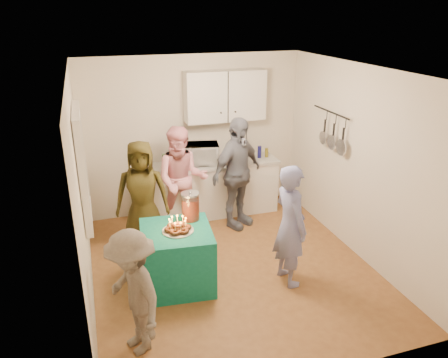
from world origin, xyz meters
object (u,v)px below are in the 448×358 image
object	(u,v)px
punch_jar	(190,207)
woman_back_right	(237,174)
man_birthday	(290,226)
counter	(211,189)
child_near_left	(133,293)
woman_back_center	(182,180)
woman_back_left	(142,194)
party_table	(177,257)
microwave	(200,154)

from	to	relation	value
punch_jar	woman_back_right	xyz separation A→B (m)	(0.99, 1.06, -0.05)
man_birthday	counter	bearing A→B (deg)	3.74
man_birthday	child_near_left	world-z (taller)	man_birthday
woman_back_center	woman_back_right	world-z (taller)	woman_back_right
counter	woman_back_left	distance (m)	1.42
woman_back_left	woman_back_right	bearing A→B (deg)	15.96
punch_jar	party_table	bearing A→B (deg)	-136.38
punch_jar	man_birthday	size ratio (longest dim) A/B	0.22
microwave	punch_jar	world-z (taller)	microwave
counter	punch_jar	xyz separation A→B (m)	(-0.72, -1.60, 0.50)
counter	woman_back_center	bearing A→B (deg)	-143.73
woman_back_center	microwave	bearing A→B (deg)	60.26
microwave	punch_jar	bearing A→B (deg)	-97.89
punch_jar	woman_back_left	distance (m)	1.07
microwave	woman_back_left	xyz separation A→B (m)	(-1.03, -0.66, -0.29)
woman_back_left	microwave	bearing A→B (deg)	44.12
counter	woman_back_right	bearing A→B (deg)	-63.91
woman_back_right	counter	bearing A→B (deg)	86.05
microwave	woman_back_left	bearing A→B (deg)	-136.51
microwave	woman_back_right	xyz separation A→B (m)	(0.44, -0.55, -0.19)
woman_back_right	man_birthday	bearing A→B (deg)	-116.11
microwave	man_birthday	xyz separation A→B (m)	(0.55, -2.18, -0.29)
microwave	party_table	world-z (taller)	microwave
microwave	punch_jar	distance (m)	1.70
punch_jar	woman_back_left	world-z (taller)	woman_back_left
child_near_left	man_birthday	bearing A→B (deg)	88.38
woman_back_center	woman_back_right	size ratio (longest dim) A/B	0.94
punch_jar	counter	bearing A→B (deg)	65.72
woman_back_center	woman_back_right	xyz separation A→B (m)	(0.84, -0.13, 0.05)
microwave	man_birthday	distance (m)	2.27
punch_jar	child_near_left	xyz separation A→B (m)	(-0.88, -1.20, -0.26)
man_birthday	party_table	bearing A→B (deg)	69.34
woman_back_center	child_near_left	size ratio (longest dim) A/B	1.23
microwave	party_table	distance (m)	2.12
woman_back_left	child_near_left	bearing A→B (deg)	-88.67
man_birthday	woman_back_right	bearing A→B (deg)	-2.20
party_table	woman_back_right	world-z (taller)	woman_back_right
punch_jar	woman_back_center	world-z (taller)	woman_back_center
punch_jar	woman_back_center	xyz separation A→B (m)	(0.15, 1.19, -0.10)
party_table	woman_back_left	distance (m)	1.27
counter	woman_back_right	world-z (taller)	woman_back_right
microwave	party_table	xyz separation A→B (m)	(-0.79, -1.84, -0.69)
man_birthday	child_near_left	distance (m)	2.08
man_birthday	woman_back_center	bearing A→B (deg)	22.14
woman_back_right	child_near_left	size ratio (longest dim) A/B	1.31
party_table	woman_back_left	size ratio (longest dim) A/B	0.54
party_table	woman_back_center	bearing A→B (deg)	74.37
woman_back_center	woman_back_right	bearing A→B (deg)	5.13
punch_jar	woman_back_right	world-z (taller)	woman_back_right
microwave	woman_back_center	bearing A→B (deg)	-122.49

